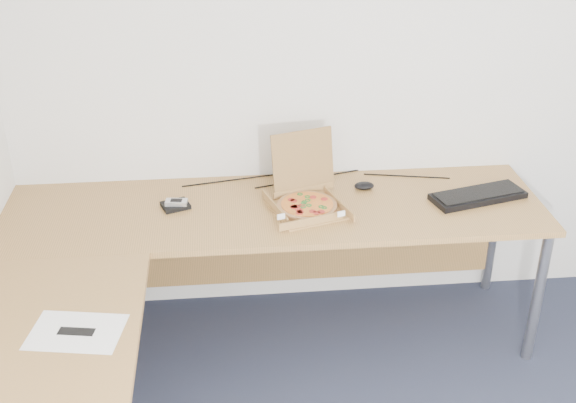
{
  "coord_description": "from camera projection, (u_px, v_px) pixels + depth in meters",
  "views": [
    {
      "loc": [
        -0.73,
        -1.59,
        2.34
      ],
      "look_at": [
        -0.45,
        1.28,
        0.82
      ],
      "focal_mm": 45.8,
      "sensor_mm": 36.0,
      "label": 1
    }
  ],
  "objects": [
    {
      "name": "drinking_glass",
      "position": [
        301.0,
        179.0,
        3.52
      ],
      "size": [
        0.07,
        0.07,
        0.12
      ],
      "primitive_type": "cylinder",
      "color": "silver",
      "rests_on": "desk"
    },
    {
      "name": "wallet",
      "position": [
        176.0,
        205.0,
        3.39
      ],
      "size": [
        0.15,
        0.14,
        0.02
      ],
      "primitive_type": "cube",
      "rotation": [
        0.0,
        0.0,
        0.36
      ],
      "color": "black",
      "rests_on": "desk"
    },
    {
      "name": "phone",
      "position": [
        176.0,
        202.0,
        3.38
      ],
      "size": [
        0.11,
        0.06,
        0.02
      ],
      "primitive_type": "cube",
      "rotation": [
        0.0,
        0.0,
        -0.12
      ],
      "color": "#B2B5BA",
      "rests_on": "wallet"
    },
    {
      "name": "paper_sheet",
      "position": [
        76.0,
        332.0,
        2.58
      ],
      "size": [
        0.36,
        0.28,
        0.0
      ],
      "primitive_type": "cube",
      "rotation": [
        0.0,
        0.0,
        -0.17
      ],
      "color": "white",
      "rests_on": "desk"
    },
    {
      "name": "keyboard",
      "position": [
        478.0,
        196.0,
        3.47
      ],
      "size": [
        0.48,
        0.27,
        0.03
      ],
      "primitive_type": "cube",
      "rotation": [
        0.0,
        0.0,
        0.26
      ],
      "color": "black",
      "rests_on": "desk"
    },
    {
      "name": "room_shell",
      "position": [
        501.0,
        274.0,
        1.97
      ],
      "size": [
        3.5,
        3.5,
        2.5
      ],
      "primitive_type": null,
      "color": "silver",
      "rests_on": "ground"
    },
    {
      "name": "mouse",
      "position": [
        364.0,
        186.0,
        3.56
      ],
      "size": [
        0.11,
        0.09,
        0.03
      ],
      "primitive_type": "ellipsoid",
      "rotation": [
        0.0,
        0.0,
        -0.28
      ],
      "color": "black",
      "rests_on": "desk"
    },
    {
      "name": "pizza_box",
      "position": [
        307.0,
        201.0,
        3.37
      ],
      "size": [
        0.31,
        0.36,
        0.31
      ],
      "rotation": [
        0.0,
        0.0,
        0.3
      ],
      "color": "#A67840",
      "rests_on": "desk"
    },
    {
      "name": "cable_bundle",
      "position": [
        311.0,
        178.0,
        3.66
      ],
      "size": [
        0.64,
        0.13,
        0.01
      ],
      "primitive_type": null,
      "rotation": [
        0.0,
        0.0,
        0.14
      ],
      "color": "black",
      "rests_on": "desk"
    },
    {
      "name": "desk",
      "position": [
        205.0,
        266.0,
        3.01
      ],
      "size": [
        2.5,
        2.2,
        0.73
      ],
      "color": "#AA793F",
      "rests_on": "ground"
    }
  ]
}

